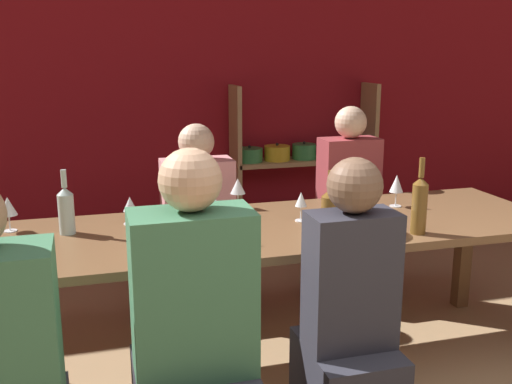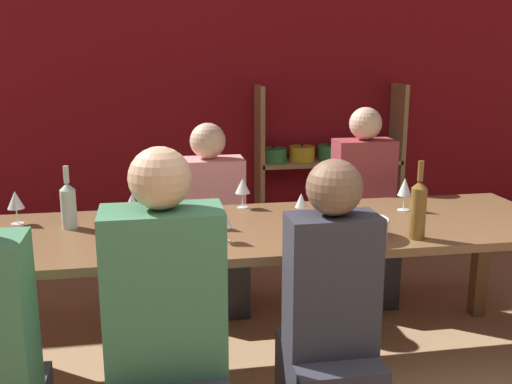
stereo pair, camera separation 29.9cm
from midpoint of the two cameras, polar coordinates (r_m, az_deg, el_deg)
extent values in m
cube|color=maroon|center=(4.98, -0.92, 10.62)|extent=(8.80, 0.06, 2.70)
cube|color=tan|center=(4.91, 2.08, 2.42)|extent=(0.04, 0.30, 1.31)
cube|color=tan|center=(5.28, 14.81, 2.77)|extent=(0.04, 0.30, 1.31)
cube|color=tan|center=(5.22, 8.43, -4.29)|extent=(1.19, 0.30, 0.04)
cylinder|color=#E0561E|center=(5.07, 3.34, -3.77)|extent=(0.18, 0.18, 0.12)
sphere|color=black|center=(5.05, 3.35, -2.99)|extent=(0.02, 0.02, 0.02)
cylinder|color=#235BAD|center=(5.13, 5.93, -3.55)|extent=(0.21, 0.21, 0.13)
sphere|color=black|center=(5.11, 5.96, -2.70)|extent=(0.02, 0.02, 0.02)
cylinder|color=#235BAD|center=(5.20, 8.46, -3.37)|extent=(0.18, 0.18, 0.14)
sphere|color=black|center=(5.17, 8.49, -2.51)|extent=(0.02, 0.02, 0.02)
cylinder|color=#E0561E|center=(5.36, 13.30, -3.10)|extent=(0.17, 0.17, 0.13)
sphere|color=black|center=(5.34, 13.34, -2.32)|extent=(0.02, 0.02, 0.02)
cube|color=tan|center=(5.06, 8.68, 2.82)|extent=(1.19, 0.30, 0.04)
cylinder|color=#338447|center=(4.92, 3.44, 3.52)|extent=(0.21, 0.21, 0.11)
sphere|color=black|center=(4.91, 3.46, 4.31)|extent=(0.02, 0.02, 0.02)
cylinder|color=gold|center=(4.98, 6.12, 3.64)|extent=(0.21, 0.21, 0.12)
sphere|color=black|center=(4.96, 6.14, 4.47)|extent=(0.02, 0.02, 0.02)
cylinder|color=#338447|center=(5.05, 8.72, 3.73)|extent=(0.20, 0.20, 0.13)
sphere|color=black|center=(5.04, 8.75, 4.57)|extent=(0.02, 0.02, 0.02)
cylinder|color=#338447|center=(5.13, 11.24, 3.74)|extent=(0.20, 0.20, 0.12)
sphere|color=black|center=(5.12, 11.28, 4.54)|extent=(0.02, 0.02, 0.02)
cylinder|color=#235BAD|center=(5.22, 13.69, 3.94)|extent=(0.21, 0.21, 0.15)
sphere|color=black|center=(5.20, 13.74, 4.88)|extent=(0.02, 0.02, 0.02)
cube|color=brown|center=(2.95, 3.26, -3.70)|extent=(3.02, 0.88, 0.04)
cube|color=brown|center=(3.94, 22.69, -6.03)|extent=(0.08, 0.08, 0.71)
cylinder|color=#B7BABC|center=(2.83, 13.08, -3.40)|extent=(0.24, 0.24, 0.09)
torus|color=#B7BABC|center=(2.82, 13.12, -2.61)|extent=(0.25, 0.25, 0.01)
cylinder|color=brown|center=(2.86, 18.10, -2.00)|extent=(0.07, 0.07, 0.24)
cone|color=brown|center=(2.83, 18.30, 0.64)|extent=(0.07, 0.07, 0.03)
cylinder|color=brown|center=(2.81, 18.40, 1.88)|extent=(0.03, 0.03, 0.09)
cylinder|color=brown|center=(2.74, 9.59, -2.63)|extent=(0.08, 0.08, 0.19)
cone|color=brown|center=(2.71, 9.68, -0.29)|extent=(0.08, 0.08, 0.04)
cylinder|color=brown|center=(2.70, 9.74, 0.96)|extent=(0.03, 0.03, 0.09)
cylinder|color=#B2C6C1|center=(2.98, -14.71, -1.62)|extent=(0.07, 0.07, 0.19)
cone|color=#B2C6C1|center=(2.96, -14.83, 0.48)|extent=(0.07, 0.07, 0.03)
cylinder|color=#B2C6C1|center=(2.94, -14.90, 1.59)|extent=(0.03, 0.03, 0.08)
cylinder|color=white|center=(3.03, 7.12, -2.88)|extent=(0.06, 0.06, 0.00)
cylinder|color=white|center=(3.02, 7.14, -2.17)|extent=(0.01, 0.01, 0.07)
cone|color=white|center=(3.00, 7.18, -0.83)|extent=(0.06, 0.06, 0.07)
cylinder|color=white|center=(3.28, 1.34, -1.51)|extent=(0.06, 0.06, 0.00)
cylinder|color=white|center=(3.26, 1.35, -0.81)|extent=(0.01, 0.01, 0.08)
cone|color=white|center=(3.25, 1.35, 0.58)|extent=(0.08, 0.08, 0.08)
cylinder|color=beige|center=(3.25, 1.35, 0.22)|extent=(0.05, 0.05, 0.03)
cylinder|color=white|center=(3.07, -8.93, -2.69)|extent=(0.07, 0.07, 0.00)
cylinder|color=white|center=(3.06, -8.95, -2.09)|extent=(0.01, 0.01, 0.06)
cone|color=white|center=(3.04, -9.00, -0.87)|extent=(0.07, 0.07, 0.07)
cylinder|color=maroon|center=(3.05, -8.99, -1.19)|extent=(0.04, 0.04, 0.03)
cylinder|color=white|center=(2.91, -1.15, -3.43)|extent=(0.06, 0.06, 0.00)
cylinder|color=white|center=(2.90, -1.15, -2.68)|extent=(0.01, 0.01, 0.08)
cone|color=white|center=(2.88, -1.16, -1.26)|extent=(0.06, 0.06, 0.07)
cylinder|color=maroon|center=(2.88, -1.16, -1.60)|extent=(0.04, 0.04, 0.03)
cylinder|color=white|center=(3.15, -19.27, -2.89)|extent=(0.06, 0.06, 0.00)
cylinder|color=white|center=(3.14, -19.33, -2.19)|extent=(0.01, 0.01, 0.08)
cone|color=white|center=(3.12, -19.44, -0.74)|extent=(0.08, 0.08, 0.09)
cylinder|color=maroon|center=(3.12, -19.41, -1.14)|extent=(0.05, 0.05, 0.04)
cylinder|color=white|center=(2.70, 0.07, -4.78)|extent=(0.06, 0.06, 0.00)
cylinder|color=white|center=(2.69, 0.07, -4.07)|extent=(0.01, 0.01, 0.07)
cone|color=white|center=(2.67, 0.07, -2.64)|extent=(0.08, 0.08, 0.07)
cylinder|color=maroon|center=(2.68, 0.07, -3.01)|extent=(0.04, 0.04, 0.03)
cylinder|color=white|center=(3.36, 16.37, -1.67)|extent=(0.07, 0.07, 0.00)
cylinder|color=white|center=(3.35, 16.41, -1.00)|extent=(0.01, 0.01, 0.08)
cone|color=white|center=(3.33, 16.51, 0.45)|extent=(0.07, 0.07, 0.10)
cylinder|color=maroon|center=(3.34, 16.48, 0.04)|extent=(0.04, 0.04, 0.04)
cylinder|color=white|center=(2.76, -2.25, -4.40)|extent=(0.07, 0.07, 0.00)
cylinder|color=white|center=(2.75, -2.26, -3.54)|extent=(0.01, 0.01, 0.08)
cone|color=white|center=(2.73, -2.28, -1.95)|extent=(0.07, 0.07, 0.07)
cube|color=#2D2D38|center=(4.00, 11.97, -6.89)|extent=(0.37, 0.46, 0.45)
cube|color=#99383D|center=(3.85, 12.35, 0.45)|extent=(0.37, 0.20, 0.60)
sphere|color=beige|center=(3.79, 12.66, 6.37)|extent=(0.20, 0.20, 0.20)
cube|color=#2D2D38|center=(2.33, 10.91, -8.66)|extent=(0.34, 0.19, 0.54)
sphere|color=brown|center=(2.22, 11.34, 0.38)|extent=(0.21, 0.21, 0.21)
cube|color=#2D2D38|center=(3.83, -2.14, -7.70)|extent=(0.43, 0.54, 0.43)
cube|color=pink|center=(3.69, -2.20, -0.82)|extent=(0.43, 0.24, 0.52)
sphere|color=beige|center=(3.62, -2.25, 4.87)|extent=(0.22, 0.22, 0.22)
cube|color=#3D7551|center=(2.09, -4.66, -9.41)|extent=(0.41, 0.23, 0.58)
sphere|color=tan|center=(1.97, -4.88, 1.27)|extent=(0.21, 0.21, 0.21)
camera|label=1|loc=(0.15, -87.14, 0.69)|focal=42.00mm
camera|label=2|loc=(0.15, 92.86, -0.69)|focal=42.00mm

